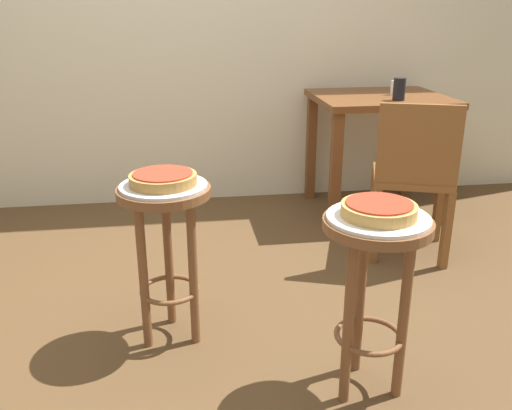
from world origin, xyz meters
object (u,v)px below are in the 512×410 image
pizza_foreground (379,209)px  serving_plate_middle (163,186)px  dining_table (379,118)px  stool_middle (166,230)px  wooden_chair (413,174)px  condiment_shaker (394,88)px  pizza_middle (163,179)px  serving_plate_foreground (378,218)px  stool_foreground (374,269)px  cup_near_edge (399,89)px

pizza_foreground → serving_plate_middle: bearing=147.7°
serving_plate_middle → dining_table: (1.33, 1.31, -0.03)m
dining_table → stool_middle: bearing=-135.4°
pizza_foreground → wooden_chair: bearing=60.5°
stool_middle → condiment_shaker: size_ratio=7.53×
pizza_middle → wooden_chair: size_ratio=0.30×
serving_plate_foreground → pizza_foreground: 0.03m
serving_plate_foreground → dining_table: (0.64, 1.74, -0.03)m
pizza_middle → wooden_chair: (1.27, 0.59, -0.22)m
pizza_middle → condiment_shaker: condiment_shaker is taller
serving_plate_foreground → condiment_shaker: condiment_shaker is taller
pizza_foreground → pizza_middle: (-0.69, 0.43, -0.00)m
stool_foreground → pizza_foreground: pizza_foreground is taller
dining_table → condiment_shaker: size_ratio=9.35×
dining_table → wooden_chair: size_ratio=0.95×
pizza_middle → condiment_shaker: 1.94m
serving_plate_middle → cup_near_edge: cup_near_edge is taller
serving_plate_foreground → serving_plate_middle: (-0.69, 0.43, 0.00)m
cup_near_edge → wooden_chair: 0.64m
serving_plate_foreground → serving_plate_middle: size_ratio=1.01×
serving_plate_middle → stool_foreground: bearing=-32.3°
serving_plate_middle → dining_table: dining_table is taller
cup_near_edge → pizza_foreground: bearing=-113.8°
stool_foreground → cup_near_edge: 1.73m
condiment_shaker → wooden_chair: (-0.15, -0.73, -0.34)m
serving_plate_middle → wooden_chair: (1.27, 0.59, -0.19)m
condiment_shaker → pizza_middle: bearing=-136.9°
stool_middle → serving_plate_middle: size_ratio=1.96×
pizza_foreground → dining_table: bearing=69.8°
cup_near_edge → wooden_chair: bearing=-101.0°
pizza_middle → dining_table: size_ratio=0.31×
serving_plate_middle → cup_near_edge: size_ratio=2.55×
serving_plate_foreground → stool_middle: (-0.69, 0.43, -0.18)m
wooden_chair → stool_foreground: bearing=-119.5°
serving_plate_foreground → wooden_chair: size_ratio=0.39×
dining_table → serving_plate_middle: bearing=-135.4°
condiment_shaker → wooden_chair: wooden_chair is taller
wooden_chair → serving_plate_middle: bearing=-154.9°
stool_foreground → pizza_foreground: bearing=-45.0°
stool_middle → dining_table: 1.87m
stool_foreground → cup_near_edge: cup_near_edge is taller
stool_foreground → wooden_chair: bearing=60.5°
serving_plate_middle → pizza_middle: (0.00, -0.00, 0.03)m
cup_near_edge → wooden_chair: size_ratio=0.15×
stool_foreground → pizza_foreground: size_ratio=2.68×
cup_near_edge → wooden_chair: cup_near_edge is taller
serving_plate_middle → dining_table: bearing=44.6°
pizza_foreground → stool_middle: pizza_foreground is taller
stool_middle → wooden_chair: 1.40m
pizza_foreground → condiment_shaker: size_ratio=2.81×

